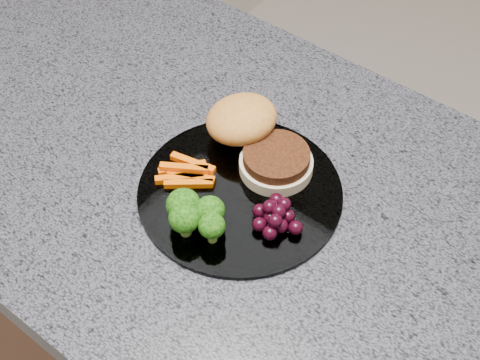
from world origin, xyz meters
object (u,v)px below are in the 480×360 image
at_px(island_cabinet, 245,355).
at_px(plate, 240,192).
at_px(grape_bunch, 276,216).
at_px(burger, 253,136).

distance_m(island_cabinet, plate, 0.47).
bearing_deg(island_cabinet, grape_bunch, -21.23).
bearing_deg(burger, island_cabinet, -59.60).
height_order(island_cabinet, grape_bunch, grape_bunch).
bearing_deg(plate, burger, 114.60).
xyz_separation_m(island_cabinet, plate, (-0.00, -0.01, 0.47)).
bearing_deg(island_cabinet, plate, -106.03).
xyz_separation_m(plate, burger, (-0.03, 0.07, 0.03)).
xyz_separation_m(burger, grape_bunch, (0.10, -0.08, -0.01)).
bearing_deg(grape_bunch, burger, 139.44).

